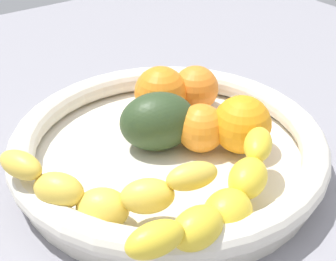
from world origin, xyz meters
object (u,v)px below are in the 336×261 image
fruit_bowl (168,148)px  banana_draped_left (103,192)px  banana_draped_right (222,201)px  avocado_dark (155,123)px  orange_rear (201,128)px  orange_mid_right (195,89)px  orange_mid_left (242,125)px  orange_front (161,92)px

fruit_bowl → banana_draped_left: banana_draped_left is taller
banana_draped_right → avocado_dark: (-2.60, -14.32, 0.01)cm
orange_rear → avocado_dark: (3.90, -3.26, 0.49)cm
fruit_bowl → orange_rear: (-3.49, 1.33, 2.01)cm
fruit_bowl → banana_draped_right: 12.99cm
orange_mid_right → avocado_dark: size_ratio=0.68×
banana_draped_right → orange_mid_right: size_ratio=3.65×
banana_draped_left → banana_draped_right: (-7.91, 7.03, -0.11)cm
fruit_bowl → orange_rear: 4.24cm
orange_mid_right → avocado_dark: bearing=25.0°
orange_mid_left → avocado_dark: same height
fruit_bowl → orange_front: size_ratio=5.38×
orange_mid_left → orange_rear: 4.46cm
orange_front → orange_mid_right: bearing=165.6°
fruit_bowl → banana_draped_left: (10.92, 5.36, 2.60)cm
banana_draped_left → banana_draped_right: size_ratio=0.78×
orange_rear → avocado_dark: bearing=-39.9°
orange_front → orange_mid_left: bearing=104.6°
banana_draped_right → orange_mid_left: (-10.05, -8.41, 0.04)cm
orange_front → orange_mid_right: 4.64cm
orange_mid_right → orange_mid_left: bearing=81.3°
banana_draped_left → banana_draped_right: 10.58cm
orange_mid_right → avocado_dark: 9.92cm
banana_draped_left → orange_front: (-15.02, -12.63, -0.08)cm
banana_draped_right → avocado_dark: 14.55cm
fruit_bowl → orange_mid_right: orange_mid_right is taller
orange_front → orange_rear: size_ratio=1.19×
orange_front → orange_rear: bearing=85.9°
fruit_bowl → avocado_dark: avocado_dark is taller
fruit_bowl → orange_mid_left: (-7.03, 3.98, 2.52)cm
orange_front → banana_draped_left: bearing=40.0°
banana_draped_left → orange_rear: 14.97cm
orange_mid_left → avocado_dark: size_ratio=0.76×
banana_draped_right → orange_mid_left: orange_mid_left is taller
orange_mid_right → avocado_dark: (8.99, 4.19, 0.33)cm
banana_draped_left → avocado_dark: avocado_dark is taller
banana_draped_right → avocado_dark: avocado_dark is taller
banana_draped_right → orange_rear: (-6.50, -11.06, -0.48)cm
fruit_bowl → banana_draped_right: banana_draped_right is taller
orange_rear → orange_front: bearing=-94.1°
fruit_bowl → orange_front: 8.71cm
orange_front → avocado_dark: bearing=49.8°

